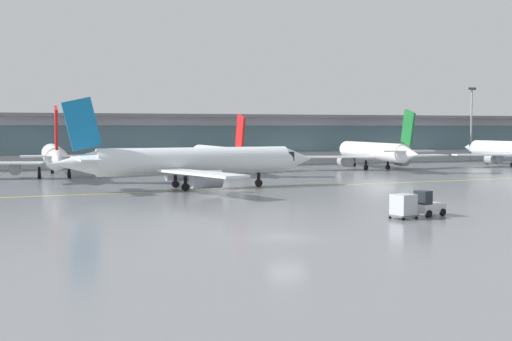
% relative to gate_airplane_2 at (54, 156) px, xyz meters
% --- Properties ---
extents(ground_plane, '(400.00, 400.00, 0.00)m').
position_rel_gate_airplane_2_xyz_m(ground_plane, '(12.12, -59.23, -2.99)').
color(ground_plane, slate).
extents(taxiway_centreline_stripe, '(109.89, 5.57, 0.01)m').
position_rel_gate_airplane_2_xyz_m(taxiway_centreline_stripe, '(14.92, -25.97, -2.99)').
color(taxiway_centreline_stripe, yellow).
rests_on(taxiway_centreline_stripe, ground_plane).
extents(terminal_concourse, '(214.05, 11.00, 9.60)m').
position_rel_gate_airplane_2_xyz_m(terminal_concourse, '(12.12, 24.00, 1.93)').
color(terminal_concourse, '#B2B7BC').
rests_on(terminal_concourse, ground_plane).
extents(gate_airplane_2, '(28.00, 30.01, 9.97)m').
position_rel_gate_airplane_2_xyz_m(gate_airplane_2, '(0.00, 0.00, 0.00)').
color(gate_airplane_2, white).
rests_on(gate_airplane_2, ground_plane).
extents(gate_airplane_3, '(25.61, 27.50, 9.12)m').
position_rel_gate_airplane_2_xyz_m(gate_airplane_3, '(24.80, 1.16, -0.25)').
color(gate_airplane_3, white).
rests_on(gate_airplane_3, ground_plane).
extents(gate_airplane_4, '(27.94, 30.10, 9.97)m').
position_rel_gate_airplane_2_xyz_m(gate_airplane_4, '(52.52, 0.87, 0.00)').
color(gate_airplane_4, white).
rests_on(gate_airplane_4, ground_plane).
extents(taxiing_regional_jet, '(31.78, 29.54, 10.53)m').
position_rel_gate_airplane_2_xyz_m(taxiing_regional_jet, '(14.51, -23.99, 0.17)').
color(taxiing_regional_jet, white).
rests_on(taxiing_regional_jet, ground_plane).
extents(baggage_tug, '(2.88, 2.19, 2.10)m').
position_rel_gate_airplane_2_xyz_m(baggage_tug, '(26.84, -53.34, -2.10)').
color(baggage_tug, silver).
rests_on(baggage_tug, ground_plane).
extents(cargo_dolly_lead, '(2.46, 2.11, 1.94)m').
position_rel_gate_airplane_2_xyz_m(cargo_dolly_lead, '(24.13, -54.11, -1.94)').
color(cargo_dolly_lead, '#595B60').
rests_on(cargo_dolly_lead, ground_plane).
extents(apron_light_mast_1, '(1.80, 0.36, 15.40)m').
position_rel_gate_airplane_2_xyz_m(apron_light_mast_1, '(83.91, 15.77, 5.40)').
color(apron_light_mast_1, gray).
rests_on(apron_light_mast_1, ground_plane).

